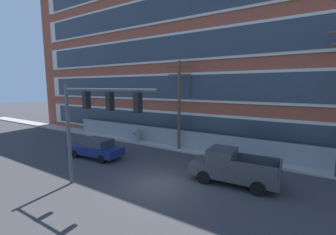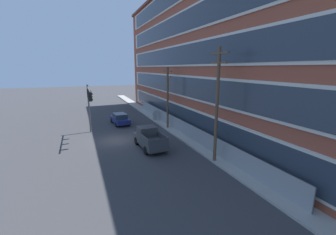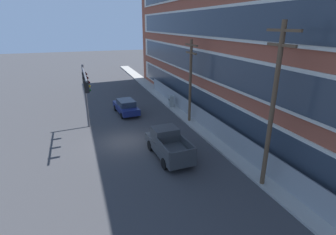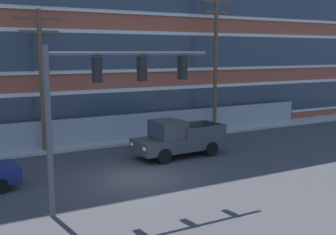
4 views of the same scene
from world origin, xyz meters
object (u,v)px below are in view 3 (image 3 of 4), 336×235
(sedan_navy, at_px, (126,106))
(utility_pole_near_corner, at_px, (190,78))
(traffic_signal_mast, at_px, (85,87))
(pickup_truck_dark_grey, at_px, (168,144))
(electrical_cabinet, at_px, (171,102))
(utility_pole_midblock, at_px, (273,104))

(sedan_navy, distance_m, utility_pole_near_corner, 7.97)
(traffic_signal_mast, distance_m, utility_pole_near_corner, 9.49)
(pickup_truck_dark_grey, xyz_separation_m, electrical_cabinet, (-10.95, 4.25, -0.22))
(utility_pole_near_corner, relative_size, utility_pole_midblock, 0.84)
(sedan_navy, xyz_separation_m, electrical_cabinet, (-0.27, 5.29, -0.06))
(utility_pole_near_corner, bearing_deg, sedan_navy, -130.44)
(traffic_signal_mast, distance_m, pickup_truck_dark_grey, 8.55)
(pickup_truck_dark_grey, distance_m, sedan_navy, 10.73)
(traffic_signal_mast, bearing_deg, pickup_truck_dark_grey, 40.68)
(pickup_truck_dark_grey, height_order, sedan_navy, pickup_truck_dark_grey)
(pickup_truck_dark_grey, bearing_deg, sedan_navy, -174.41)
(traffic_signal_mast, xyz_separation_m, electrical_cabinet, (-4.99, 9.37, -3.59))
(traffic_signal_mast, height_order, utility_pole_midblock, utility_pole_midblock)
(utility_pole_near_corner, distance_m, utility_pole_midblock, 11.49)
(traffic_signal_mast, bearing_deg, utility_pole_midblock, 39.07)
(pickup_truck_dark_grey, relative_size, utility_pole_near_corner, 0.65)
(utility_pole_midblock, xyz_separation_m, electrical_cabinet, (-16.35, 0.15, -4.42))
(pickup_truck_dark_grey, bearing_deg, utility_pole_near_corner, 144.21)
(sedan_navy, height_order, electrical_cabinet, sedan_navy)
(pickup_truck_dark_grey, bearing_deg, traffic_signal_mast, -139.32)
(electrical_cabinet, bearing_deg, traffic_signal_mast, -61.95)
(traffic_signal_mast, xyz_separation_m, pickup_truck_dark_grey, (5.96, 5.12, -3.37))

